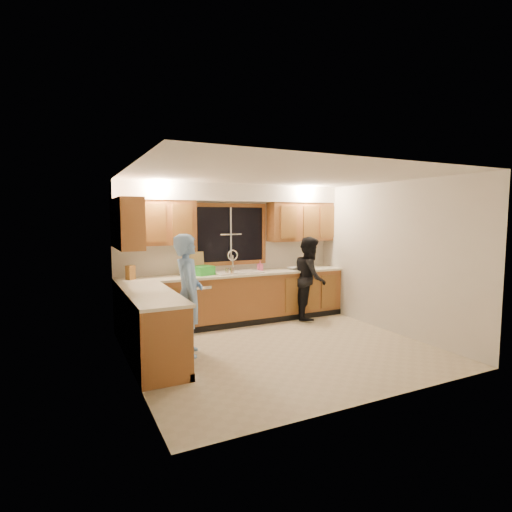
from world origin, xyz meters
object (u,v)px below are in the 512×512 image
(dishwasher, at_px, (192,305))
(knife_block, at_px, (130,273))
(man, at_px, (188,295))
(woman, at_px, (310,278))
(soap_bottle, at_px, (260,266))
(dish_crate, at_px, (202,270))
(stove, at_px, (160,339))
(bowl, at_px, (293,268))
(sink, at_px, (237,276))

(dishwasher, height_order, knife_block, knife_block)
(man, distance_m, woman, 2.81)
(woman, xyz_separation_m, soap_bottle, (-0.88, 0.36, 0.24))
(man, distance_m, soap_bottle, 2.21)
(dishwasher, relative_size, dish_crate, 2.48)
(stove, distance_m, knife_block, 1.94)
(knife_block, distance_m, bowl, 2.98)
(woman, height_order, knife_block, woman)
(sink, xyz_separation_m, bowl, (1.13, -0.07, 0.08))
(knife_block, bearing_deg, sink, -35.18)
(stove, relative_size, woman, 0.58)
(stove, xyz_separation_m, woman, (3.17, 1.52, 0.33))
(dishwasher, height_order, stove, stove)
(dishwasher, relative_size, man, 0.48)
(man, xyz_separation_m, soap_bottle, (1.77, 1.31, 0.17))
(sink, relative_size, dish_crate, 2.60)
(dish_crate, bearing_deg, stove, -122.12)
(stove, height_order, knife_block, knife_block)
(soap_bottle, height_order, bowl, soap_bottle)
(knife_block, bearing_deg, woman, -40.33)
(man, height_order, woman, man)
(bowl, bearing_deg, woman, -44.26)
(woman, height_order, dish_crate, woman)
(dishwasher, relative_size, knife_block, 3.61)
(sink, distance_m, bowl, 1.13)
(stove, bearing_deg, bowl, 30.94)
(dishwasher, relative_size, bowl, 4.21)
(sink, relative_size, woman, 0.55)
(stove, bearing_deg, dish_crate, 57.88)
(soap_bottle, bearing_deg, dishwasher, -176.99)
(stove, relative_size, dish_crate, 2.72)
(woman, bearing_deg, dish_crate, 115.40)
(sink, relative_size, dishwasher, 1.05)
(dishwasher, xyz_separation_m, dish_crate, (0.20, 0.03, 0.59))
(bowl, bearing_deg, dishwasher, 178.40)
(dishwasher, distance_m, knife_block, 1.18)
(knife_block, xyz_separation_m, bowl, (2.98, -0.09, -0.09))
(knife_block, bearing_deg, dishwasher, -36.59)
(sink, height_order, dish_crate, sink)
(dishwasher, xyz_separation_m, woman, (2.22, -0.29, 0.37))
(knife_block, relative_size, dish_crate, 0.69)
(sink, distance_m, stove, 2.60)
(knife_block, distance_m, soap_bottle, 2.35)
(stove, relative_size, knife_block, 3.96)
(man, relative_size, bowl, 8.70)
(stove, xyz_separation_m, dish_crate, (1.15, 1.84, 0.55))
(dishwasher, bearing_deg, sink, 0.99)
(stove, height_order, soap_bottle, soap_bottle)
(dishwasher, height_order, man, man)
(man, bearing_deg, dish_crate, -10.72)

